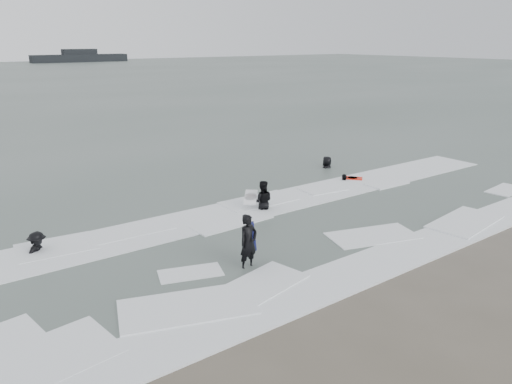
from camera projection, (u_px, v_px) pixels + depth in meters
ground at (349, 263)px, 15.73m from camera, size 320.00×320.00×0.00m
surfer_centre at (248, 269)px, 15.35m from camera, size 0.70×0.51×1.78m
surfer_wading at (262, 210)px, 20.63m from camera, size 1.11×1.07×1.80m
surfer_breaker at (38, 253)px, 16.44m from camera, size 1.18×1.11×1.61m
surfer_right_near at (344, 182)px, 24.71m from camera, size 0.84×0.94×1.53m
surfer_right_far at (327, 168)px, 27.20m from camera, size 1.06×0.95×1.82m
surf_foam at (276, 227)px, 18.59m from camera, size 30.03×9.06×0.09m
bodyboards at (293, 199)px, 20.34m from camera, size 10.43×5.62×1.25m
vessel_horizon at (80, 57)px, 149.58m from camera, size 27.78×4.96×3.77m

